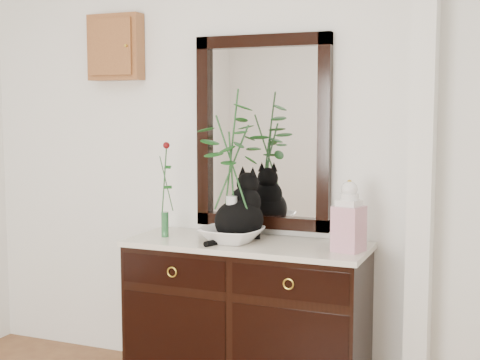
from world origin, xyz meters
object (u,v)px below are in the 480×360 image
at_px(cat, 239,206).
at_px(lotus_bowl, 232,235).
at_px(ginger_jar, 349,215).
at_px(sideboard, 247,309).

height_order(cat, lotus_bowl, cat).
distance_m(cat, lotus_bowl, 0.16).
relative_size(lotus_bowl, ginger_jar, 0.90).
height_order(sideboard, cat, cat).
distance_m(sideboard, lotus_bowl, 0.43).
bearing_deg(sideboard, ginger_jar, -3.15).
height_order(sideboard, lotus_bowl, lotus_bowl).
height_order(sideboard, ginger_jar, ginger_jar).
bearing_deg(cat, sideboard, 5.40).
relative_size(sideboard, cat, 3.45).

